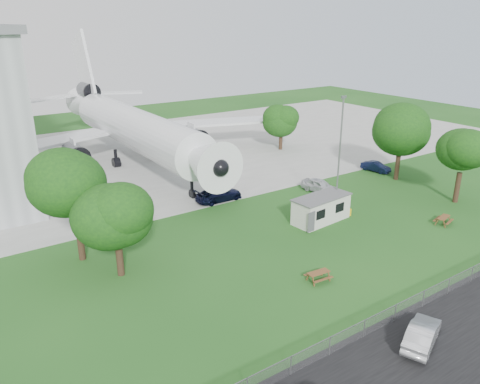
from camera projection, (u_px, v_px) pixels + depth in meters
ground at (318, 257)px, 39.65m from camera, size 160.00×160.00×0.00m
asphalt_strip at (460, 338)px, 29.55m from camera, size 120.00×8.00×0.02m
concrete_apron at (141, 156)px, 69.16m from camera, size 120.00×46.00×0.03m
airliner at (131, 125)px, 64.63m from camera, size 46.36×47.73×17.69m
site_cabin at (321, 209)px, 46.41m from camera, size 6.86×3.25×2.62m
picnic_west at (318, 281)px, 36.07m from camera, size 1.92×1.65×0.76m
picnic_east at (443, 224)px, 46.13m from camera, size 2.12×1.91×0.76m
fence at (413, 311)px, 32.27m from camera, size 58.00×0.04×1.30m
lamp_mast at (339, 158)px, 46.72m from camera, size 0.16×0.16×12.00m
tree_west_big at (73, 182)px, 37.00m from camera, size 7.22×7.22×10.48m
tree_west_small at (116, 218)px, 35.26m from camera, size 6.63×6.63×8.21m
tree_east_front at (463, 151)px, 49.74m from camera, size 6.20×6.20×8.94m
tree_east_back at (402, 131)px, 56.99m from camera, size 8.09×8.09×10.27m
tree_far_apron at (281, 120)px, 71.24m from camera, size 5.41×5.41×7.28m
car_centre_sedan at (422, 334)px, 28.76m from camera, size 4.62×3.12×1.44m
car_ne_hatch at (320, 186)px, 54.48m from camera, size 2.71×4.80×1.54m
car_ne_sedan at (376, 167)px, 61.96m from camera, size 2.00×4.10×1.29m
car_apron_van at (219, 194)px, 51.76m from camera, size 5.41×2.25×1.56m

